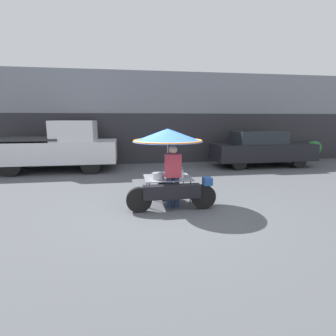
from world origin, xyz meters
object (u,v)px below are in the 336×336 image
(parked_car, at_px, (261,149))
(vendor_person, at_px, (173,173))
(vendor_motorcycle_cart, at_px, (169,148))
(potted_plant, at_px, (314,149))
(pickup_truck, at_px, (59,147))

(parked_car, bearing_deg, vendor_person, -135.23)
(vendor_motorcycle_cart, distance_m, vendor_person, 0.66)
(parked_car, xyz_separation_m, potted_plant, (3.53, 1.09, -0.20))
(vendor_person, height_order, potted_plant, vendor_person)
(pickup_truck, relative_size, potted_plant, 4.76)
(pickup_truck, height_order, potted_plant, pickup_truck)
(vendor_motorcycle_cart, distance_m, parked_car, 6.87)
(vendor_person, relative_size, pickup_truck, 0.31)
(vendor_person, distance_m, potted_plant, 10.41)
(vendor_motorcycle_cart, height_order, parked_car, vendor_motorcycle_cart)
(vendor_person, xyz_separation_m, potted_plant, (8.49, 6.01, -0.24))
(parked_car, height_order, potted_plant, parked_car)
(parked_car, bearing_deg, vendor_motorcycle_cart, -137.27)
(pickup_truck, bearing_deg, parked_car, -2.07)
(vendor_person, xyz_separation_m, pickup_truck, (-3.83, 5.24, 0.15))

